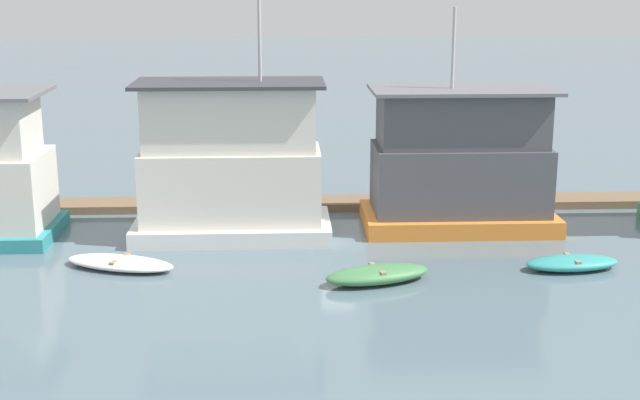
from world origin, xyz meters
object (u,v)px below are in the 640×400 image
at_px(dinghy_white, 120,263).
at_px(dinghy_green, 377,274).
at_px(houseboat_orange, 460,164).
at_px(houseboat_white, 231,166).
at_px(dinghy_teal, 572,263).

xyz_separation_m(dinghy_white, dinghy_green, (7.81, -1.65, 0.08)).
xyz_separation_m(houseboat_orange, dinghy_green, (-3.52, -5.83, -2.06)).
relative_size(houseboat_white, houseboat_orange, 1.19).
bearing_deg(dinghy_teal, houseboat_white, 158.52).
xyz_separation_m(houseboat_white, dinghy_green, (4.51, -5.11, -2.22)).
distance_m(houseboat_orange, dinghy_white, 12.26).
height_order(dinghy_green, dinghy_teal, dinghy_green).
distance_m(dinghy_white, dinghy_green, 7.98).
relative_size(houseboat_orange, dinghy_green, 2.27).
xyz_separation_m(houseboat_orange, dinghy_white, (-11.33, -4.17, -2.14)).
bearing_deg(houseboat_white, dinghy_teal, -21.48).
bearing_deg(houseboat_white, houseboat_orange, 5.10).
distance_m(houseboat_white, dinghy_teal, 11.64).
distance_m(houseboat_white, dinghy_green, 7.17).
distance_m(houseboat_white, houseboat_orange, 8.07).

